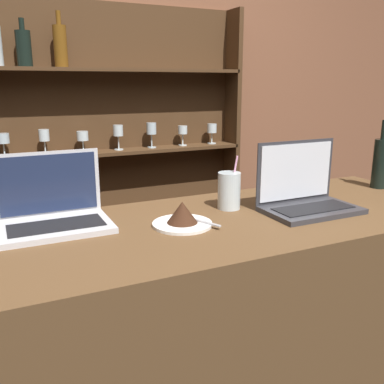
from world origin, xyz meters
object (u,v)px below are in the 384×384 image
Objects in this scene: laptop_near at (53,211)px; cake_plate at (182,216)px; wine_bottle_dark at (381,162)px; water_glass at (229,191)px; laptop_far at (305,194)px.

cake_plate is at bearing -24.21° from laptop_near.
laptop_near is at bearing 155.79° from cake_plate.
wine_bottle_dark reaches higher than cake_plate.
laptop_near reaches higher than cake_plate.
wine_bottle_dark reaches higher than water_glass.
wine_bottle_dark is (0.99, 0.10, 0.08)m from cake_plate.
laptop_far is (0.85, -0.20, 0.01)m from laptop_near.
water_glass is at bearing 179.82° from wine_bottle_dark.
cake_plate is at bearing 176.81° from laptop_far.
wine_bottle_dark is (0.52, 0.13, 0.06)m from laptop_far.
water_glass is 0.76m from wine_bottle_dark.
laptop_near is 1.73× the size of cake_plate.
laptop_near is 1.00× the size of laptop_far.
laptop_far reaches higher than water_glass.
laptop_far is 1.74× the size of water_glass.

